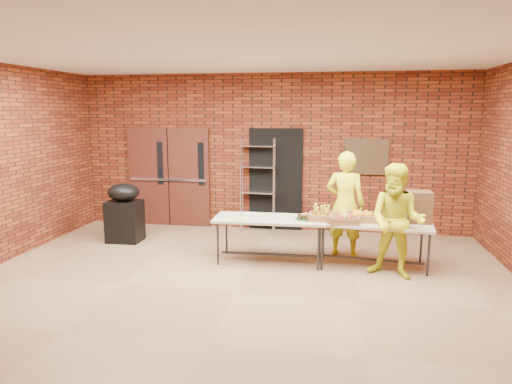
# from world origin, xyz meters

# --- Properties ---
(room) EXTENTS (8.08, 7.08, 3.28)m
(room) POSITION_xyz_m (0.00, 0.00, 1.60)
(room) COLOR #8A694A
(room) RESTS_ON ground
(double_doors) EXTENTS (1.78, 0.12, 2.10)m
(double_doors) POSITION_xyz_m (-2.20, 3.44, 1.05)
(double_doors) COLOR #461B14
(double_doors) RESTS_ON room
(dark_doorway) EXTENTS (1.10, 0.06, 2.10)m
(dark_doorway) POSITION_xyz_m (0.10, 3.46, 1.05)
(dark_doorway) COLOR black
(dark_doorway) RESTS_ON room
(bronze_plaque) EXTENTS (0.85, 0.04, 0.70)m
(bronze_plaque) POSITION_xyz_m (1.90, 3.45, 1.55)
(bronze_plaque) COLOR #452F1B
(bronze_plaque) RESTS_ON room
(wire_rack) EXTENTS (0.71, 0.28, 1.90)m
(wire_rack) POSITION_xyz_m (-0.25, 3.32, 0.95)
(wire_rack) COLOR silver
(wire_rack) RESTS_ON room
(table_left) EXTENTS (1.81, 0.78, 0.74)m
(table_left) POSITION_xyz_m (0.28, 1.35, 0.68)
(table_left) COLOR tan
(table_left) RESTS_ON room
(table_right) EXTENTS (1.84, 0.94, 0.73)m
(table_right) POSITION_xyz_m (1.92, 1.37, 0.66)
(table_right) COLOR tan
(table_right) RESTS_ON room
(basket_bananas) EXTENTS (0.49, 0.38, 0.15)m
(basket_bananas) POSITION_xyz_m (1.16, 1.34, 0.79)
(basket_bananas) COLOR #97683D
(basket_bananas) RESTS_ON table_right
(basket_oranges) EXTENTS (0.47, 0.37, 0.15)m
(basket_oranges) POSITION_xyz_m (1.73, 1.44, 0.79)
(basket_oranges) COLOR #97683D
(basket_oranges) RESTS_ON table_right
(basket_apples) EXTENTS (0.44, 0.34, 0.14)m
(basket_apples) POSITION_xyz_m (1.46, 1.24, 0.78)
(basket_apples) COLOR #97683D
(basket_apples) RESTS_ON table_right
(muffin_tray) EXTENTS (0.36, 0.36, 0.09)m
(muffin_tray) POSITION_xyz_m (0.87, 1.34, 0.78)
(muffin_tray) COLOR #165522
(muffin_tray) RESTS_ON table_left
(napkin_box) EXTENTS (0.17, 0.11, 0.06)m
(napkin_box) POSITION_xyz_m (-0.08, 1.39, 0.77)
(napkin_box) COLOR white
(napkin_box) RESTS_ON table_left
(coffee_dispenser) EXTENTS (0.37, 0.33, 0.49)m
(coffee_dispenser) POSITION_xyz_m (2.59, 1.50, 0.97)
(coffee_dispenser) COLOR brown
(coffee_dispenser) RESTS_ON table_right
(cup_stack_front) EXTENTS (0.08, 0.08, 0.24)m
(cup_stack_front) POSITION_xyz_m (2.27, 1.24, 0.85)
(cup_stack_front) COLOR white
(cup_stack_front) RESTS_ON table_right
(cup_stack_mid) EXTENTS (0.08, 0.08, 0.23)m
(cup_stack_mid) POSITION_xyz_m (2.30, 1.18, 0.84)
(cup_stack_mid) COLOR white
(cup_stack_mid) RESTS_ON table_right
(cup_stack_back) EXTENTS (0.09, 0.09, 0.27)m
(cup_stack_back) POSITION_xyz_m (2.14, 1.36, 0.86)
(cup_stack_back) COLOR white
(cup_stack_back) RESTS_ON table_right
(covered_grill) EXTENTS (0.62, 0.53, 1.11)m
(covered_grill) POSITION_xyz_m (-2.60, 2.08, 0.56)
(covered_grill) COLOR black
(covered_grill) RESTS_ON room
(volunteer_woman) EXTENTS (0.72, 0.55, 1.79)m
(volunteer_woman) POSITION_xyz_m (1.48, 1.92, 0.89)
(volunteer_woman) COLOR yellow
(volunteer_woman) RESTS_ON room
(volunteer_man) EXTENTS (0.99, 0.88, 1.70)m
(volunteer_man) POSITION_xyz_m (2.21, 0.98, 0.85)
(volunteer_man) COLOR yellow
(volunteer_man) RESTS_ON room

